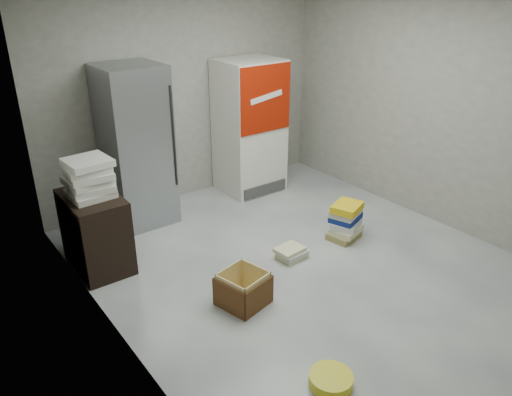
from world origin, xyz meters
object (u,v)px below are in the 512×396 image
object	(u,v)px
wood_shelf	(96,232)
phonebook_stack_main	(346,221)
coke_cooler	(250,127)
cardboard_box	(243,291)
steel_fridge	(136,147)

from	to	relation	value
wood_shelf	phonebook_stack_main	size ratio (longest dim) A/B	1.79
coke_cooler	wood_shelf	bearing A→B (deg)	-163.72
phonebook_stack_main	cardboard_box	world-z (taller)	phonebook_stack_main
steel_fridge	coke_cooler	world-z (taller)	steel_fridge
wood_shelf	phonebook_stack_main	bearing A→B (deg)	-24.11
steel_fridge	phonebook_stack_main	xyz separation A→B (m)	(1.67, -1.85, -0.73)
wood_shelf	cardboard_box	world-z (taller)	wood_shelf
wood_shelf	coke_cooler	bearing A→B (deg)	16.28
steel_fridge	wood_shelf	xyz separation A→B (m)	(-0.83, -0.73, -0.55)
steel_fridge	cardboard_box	xyz separation A→B (m)	(0.00, -2.17, -0.82)
cardboard_box	wood_shelf	bearing A→B (deg)	106.68
coke_cooler	cardboard_box	xyz separation A→B (m)	(-1.65, -2.16, -0.77)
steel_fridge	phonebook_stack_main	size ratio (longest dim) A/B	4.24
phonebook_stack_main	cardboard_box	bearing A→B (deg)	172.83
phonebook_stack_main	coke_cooler	bearing A→B (deg)	72.69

